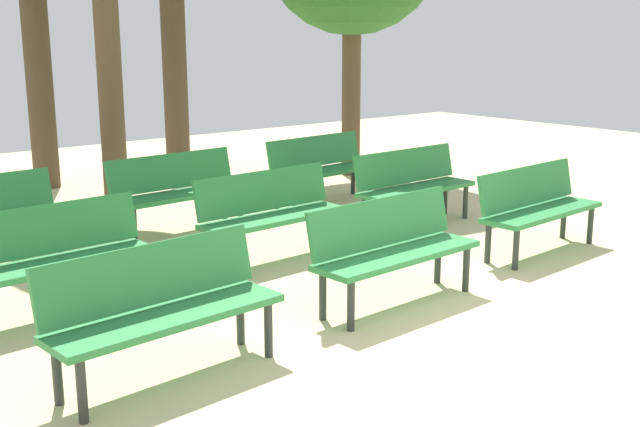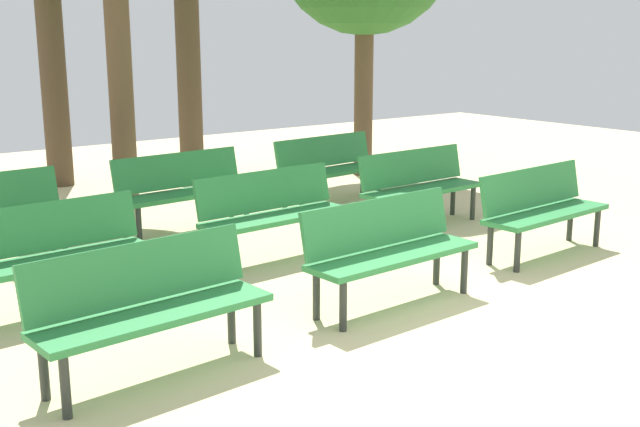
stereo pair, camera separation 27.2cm
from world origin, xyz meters
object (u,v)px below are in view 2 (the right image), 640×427
at_px(bench_r1_c2, 419,183).
at_px(bench_r2_c1, 183,186).
at_px(bench_r0_c0, 149,301).
at_px(tree_3, 189,76).
at_px(bench_r0_c2, 541,206).
at_px(bench_r1_c1, 273,209).
at_px(bench_r1_c0, 51,250).
at_px(bench_r2_c2, 330,165).
at_px(bench_r0_c1, 388,245).

bearing_deg(bench_r1_c2, bench_r2_c1, 146.10).
xyz_separation_m(bench_r0_c0, tree_3, (4.09, 7.05, 1.00)).
height_order(bench_r0_c2, bench_r2_c1, same).
distance_m(bench_r1_c1, bench_r2_c1, 1.59).
bearing_deg(bench_r0_c2, bench_r1_c1, 142.66).
bearing_deg(tree_3, bench_r1_c0, -127.59).
height_order(bench_r1_c0, bench_r1_c2, same).
distance_m(bench_r0_c0, bench_r2_c2, 5.49).
bearing_deg(bench_r0_c0, bench_r1_c1, 35.68).
relative_size(bench_r0_c0, bench_r1_c1, 1.00).
relative_size(bench_r1_c1, bench_r1_c2, 1.00).
bearing_deg(bench_r0_c1, bench_r2_c2, 56.68).
height_order(bench_r1_c2, bench_r2_c2, same).
xyz_separation_m(bench_r0_c0, bench_r0_c1, (2.18, 0.08, 0.00)).
relative_size(bench_r0_c2, bench_r2_c2, 0.99).
bearing_deg(bench_r1_c0, bench_r0_c0, -89.66).
relative_size(bench_r1_c0, bench_r2_c1, 1.00).
xyz_separation_m(bench_r0_c1, bench_r0_c2, (2.25, 0.19, 0.00)).
bearing_deg(bench_r0_c2, bench_r2_c2, 90.13).
distance_m(bench_r0_c2, bench_r1_c1, 2.72).
height_order(bench_r1_c2, tree_3, tree_3).
height_order(bench_r0_c1, bench_r1_c1, same).
height_order(bench_r0_c1, bench_r2_c1, same).
bearing_deg(bench_r2_c1, tree_3, 57.48).
relative_size(bench_r0_c2, bench_r1_c0, 1.00).
bearing_deg(bench_r1_c1, tree_3, 67.38).
relative_size(bench_r2_c2, tree_3, 0.54).
height_order(bench_r0_c0, bench_r0_c2, same).
bearing_deg(bench_r1_c0, bench_r2_c2, 20.57).
height_order(bench_r1_c1, bench_r1_c2, same).
bearing_deg(bench_r0_c0, bench_r1_c0, 89.59).
xyz_separation_m(bench_r2_c2, tree_3, (-0.14, 3.55, 1.00)).
bearing_deg(bench_r0_c1, bench_r1_c2, 38.28).
relative_size(bench_r0_c1, bench_r1_c1, 1.00).
relative_size(bench_r0_c0, bench_r1_c2, 1.01).
xyz_separation_m(bench_r0_c2, bench_r1_c1, (-2.26, 1.52, 0.00)).
bearing_deg(bench_r1_c1, bench_r0_c2, -36.60).
distance_m(bench_r0_c2, tree_3, 6.87).
bearing_deg(bench_r1_c1, bench_r0_c0, -143.25).
xyz_separation_m(bench_r0_c0, bench_r1_c1, (2.17, 1.78, 0.00)).
relative_size(bench_r0_c0, bench_r2_c2, 1.00).
height_order(bench_r0_c2, tree_3, tree_3).
bearing_deg(bench_r0_c0, bench_r2_c2, 35.92).
xyz_separation_m(bench_r1_c0, bench_r2_c1, (2.10, 1.74, 0.00)).
height_order(bench_r1_c0, bench_r2_c1, same).
height_order(bench_r1_c0, bench_r2_c2, same).
bearing_deg(bench_r2_c1, bench_r0_c1, -90.21).
bearing_deg(bench_r2_c1, bench_r1_c1, -87.26).
distance_m(bench_r1_c1, bench_r1_c2, 2.14).
height_order(bench_r2_c1, bench_r2_c2, same).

